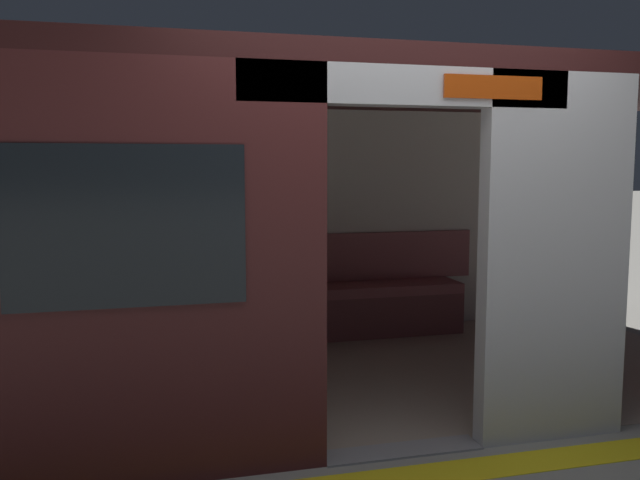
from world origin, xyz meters
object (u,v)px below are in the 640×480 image
(grab_pole_door, at_px, (311,257))
(train_car, at_px, (330,178))
(book, at_px, (309,285))
(person_seated, at_px, (272,266))
(handbag, at_px, (225,280))
(bench_seat, at_px, (301,300))

(grab_pole_door, bearing_deg, train_car, -112.78)
(grab_pole_door, bearing_deg, book, -103.40)
(person_seated, bearing_deg, grab_pole_door, 86.44)
(grab_pole_door, bearing_deg, handbag, -82.25)
(handbag, xyz_separation_m, book, (-0.75, 0.03, -0.07))
(bench_seat, height_order, grab_pole_door, grab_pole_door)
(book, bearing_deg, bench_seat, 33.71)
(person_seated, xyz_separation_m, book, (-0.36, -0.11, -0.20))
(train_car, bearing_deg, bench_seat, -92.56)
(handbag, bearing_deg, train_car, 116.67)
(handbag, xyz_separation_m, grab_pole_door, (-0.27, 2.02, 0.47))
(train_car, relative_size, person_seated, 5.34)
(train_car, bearing_deg, person_seated, -78.57)
(book, relative_size, grab_pole_door, 0.11)
(person_seated, relative_size, grab_pole_door, 0.59)
(train_car, distance_m, grab_pole_door, 0.98)
(bench_seat, xyz_separation_m, grab_pole_door, (0.39, 1.94, 0.66))
(bench_seat, bearing_deg, person_seated, 10.83)
(person_seated, height_order, grab_pole_door, grab_pole_door)
(bench_seat, bearing_deg, train_car, 87.44)
(handbag, relative_size, book, 1.18)
(train_car, height_order, bench_seat, train_car)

